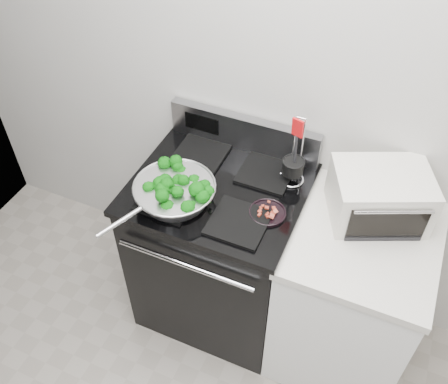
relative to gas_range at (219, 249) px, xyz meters
The scene contains 8 objects.
back_wall 0.97m from the gas_range, 48.22° to the left, with size 4.00×0.02×2.70m, color beige.
gas_range is the anchor object (origin of this frame).
counter 0.69m from the gas_range, ahead, with size 0.62×0.68×0.92m.
skillet 0.56m from the gas_range, 130.53° to the right, with size 0.37×0.56×0.08m.
broccoli_pile 0.58m from the gas_range, 130.73° to the right, with size 0.29×0.29×0.10m, color #043006, non-canonical shape.
bacon_plate 0.55m from the gas_range, 15.51° to the right, with size 0.16×0.16×0.04m.
utensil_holder 0.63m from the gas_range, 30.18° to the left, with size 0.12×0.12×0.36m.
toaster_oven 0.89m from the gas_range, 11.53° to the left, with size 0.49×0.44×0.23m.
Camera 1 is at (0.37, -0.07, 2.55)m, focal length 40.00 mm.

